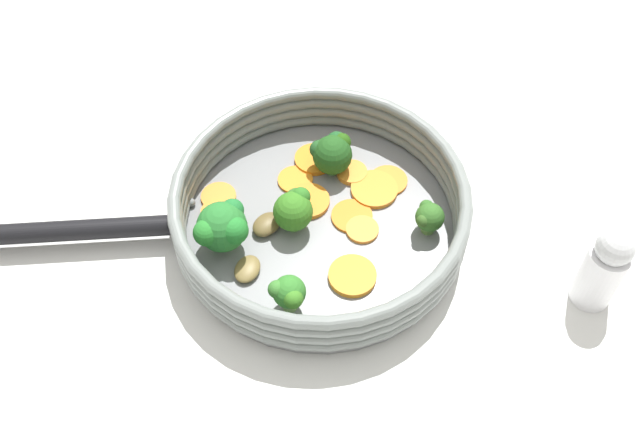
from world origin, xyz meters
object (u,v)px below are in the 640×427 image
at_px(carrot_slice_5, 219,196).
at_px(broccoli_floret_2, 288,293).
at_px(carrot_slice_11, 216,212).
at_px(skillet, 320,226).
at_px(broccoli_floret_4, 429,217).
at_px(salt_shaker, 604,268).
at_px(broccoli_floret_0, 223,227).
at_px(carrot_slice_10, 388,180).
at_px(carrot_slice_4, 362,230).
at_px(mushroom_piece_1, 247,269).
at_px(broccoli_floret_3, 294,209).
at_px(broccoli_floret_1, 333,152).
at_px(mushroom_piece_0, 267,224).
at_px(carrot_slice_0, 374,189).
at_px(carrot_slice_8, 313,199).
at_px(carrot_slice_2, 352,216).
at_px(carrot_slice_7, 351,276).
at_px(carrot_slice_6, 293,181).
at_px(carrot_slice_1, 314,159).
at_px(carrot_slice_9, 352,173).

xyz_separation_m(carrot_slice_5, broccoli_floret_2, (0.15, 0.01, 0.02)).
bearing_deg(carrot_slice_11, skillet, 58.76).
distance_m(broccoli_floret_4, salt_shaker, 0.16).
bearing_deg(broccoli_floret_0, carrot_slice_10, 91.81).
bearing_deg(carrot_slice_5, carrot_slice_4, 48.61).
xyz_separation_m(broccoli_floret_2, mushroom_piece_1, (-0.05, -0.02, -0.02)).
distance_m(broccoli_floret_3, salt_shaker, 0.29).
relative_size(carrot_slice_5, broccoli_floret_0, 0.64).
height_order(broccoli_floret_0, broccoli_floret_1, broccoli_floret_0).
xyz_separation_m(broccoli_floret_1, mushroom_piece_0, (0.04, -0.09, -0.02)).
bearing_deg(broccoli_floret_0, carrot_slice_0, 90.33).
height_order(carrot_slice_8, broccoli_floret_1, broccoli_floret_1).
distance_m(carrot_slice_8, broccoli_floret_4, 0.12).
bearing_deg(salt_shaker, carrot_slice_2, -135.95).
bearing_deg(salt_shaker, broccoli_floret_2, -111.16).
distance_m(carrot_slice_2, broccoli_floret_2, 0.12).
xyz_separation_m(carrot_slice_10, broccoli_floret_4, (0.07, 0.00, 0.02)).
xyz_separation_m(carrot_slice_10, mushroom_piece_1, (0.04, -0.17, 0.00)).
height_order(carrot_slice_5, salt_shaker, salt_shaker).
distance_m(carrot_slice_7, mushroom_piece_1, 0.10).
xyz_separation_m(broccoli_floret_0, broccoli_floret_2, (0.09, 0.03, -0.01)).
xyz_separation_m(skillet, salt_shaker, (0.18, 0.19, 0.04)).
bearing_deg(carrot_slice_2, skillet, -103.03).
bearing_deg(salt_shaker, mushroom_piece_1, -118.69).
height_order(carrot_slice_6, carrot_slice_8, carrot_slice_8).
bearing_deg(carrot_slice_0, broccoli_floret_2, -56.56).
distance_m(carrot_slice_0, carrot_slice_11, 0.16).
relative_size(carrot_slice_5, salt_shaker, 0.37).
bearing_deg(carrot_slice_7, carrot_slice_1, 168.24).
height_order(carrot_slice_0, carrot_slice_1, same).
xyz_separation_m(carrot_slice_9, broccoli_floret_0, (0.03, -0.15, 0.03)).
relative_size(carrot_slice_0, carrot_slice_1, 1.15).
bearing_deg(broccoli_floret_1, carrot_slice_8, -50.95).
bearing_deg(broccoli_floret_3, carrot_slice_0, 92.79).
bearing_deg(carrot_slice_10, carrot_slice_2, -65.41).
bearing_deg(skillet, broccoli_floret_4, 59.88).
height_order(carrot_slice_4, carrot_slice_6, same).
height_order(carrot_slice_7, broccoli_floret_3, broccoli_floret_3).
bearing_deg(carrot_slice_5, salt_shaker, 47.76).
xyz_separation_m(mushroom_piece_0, mushroom_piece_1, (0.04, -0.04, -0.00)).
relative_size(carrot_slice_0, carrot_slice_9, 1.52).
height_order(carrot_slice_7, mushroom_piece_1, mushroom_piece_1).
height_order(skillet, carrot_slice_8, carrot_slice_8).
height_order(broccoli_floret_0, mushroom_piece_0, broccoli_floret_0).
bearing_deg(carrot_slice_7, mushroom_piece_1, -119.44).
relative_size(skillet, carrot_slice_11, 9.00).
xyz_separation_m(carrot_slice_4, mushroom_piece_0, (-0.04, -0.08, 0.00)).
relative_size(broccoli_floret_4, mushroom_piece_0, 1.12).
bearing_deg(mushroom_piece_1, carrot_slice_8, 119.17).
bearing_deg(carrot_slice_9, mushroom_piece_0, -76.20).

